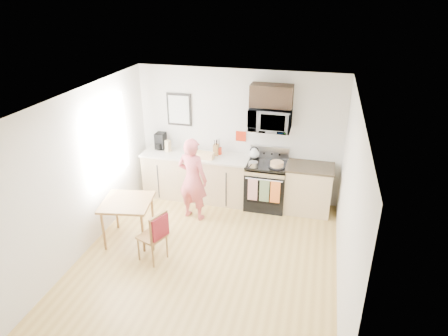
% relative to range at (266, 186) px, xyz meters
% --- Properties ---
extents(floor, '(4.60, 4.60, 0.00)m').
position_rel_range_xyz_m(floor, '(-0.63, -1.98, -0.44)').
color(floor, '#B08944').
rests_on(floor, ground).
extents(back_wall, '(4.00, 0.04, 2.60)m').
position_rel_range_xyz_m(back_wall, '(-0.63, 0.32, 0.86)').
color(back_wall, silver).
rests_on(back_wall, floor).
extents(front_wall, '(4.00, 0.04, 2.60)m').
position_rel_range_xyz_m(front_wall, '(-0.63, -4.28, 0.86)').
color(front_wall, silver).
rests_on(front_wall, floor).
extents(left_wall, '(0.04, 4.60, 2.60)m').
position_rel_range_xyz_m(left_wall, '(-2.63, -1.98, 0.86)').
color(left_wall, silver).
rests_on(left_wall, floor).
extents(right_wall, '(0.04, 4.60, 2.60)m').
position_rel_range_xyz_m(right_wall, '(1.37, -1.98, 0.86)').
color(right_wall, silver).
rests_on(right_wall, floor).
extents(ceiling, '(4.00, 4.60, 0.04)m').
position_rel_range_xyz_m(ceiling, '(-0.63, -1.98, 2.16)').
color(ceiling, silver).
rests_on(ceiling, back_wall).
extents(window, '(0.06, 1.40, 1.50)m').
position_rel_range_xyz_m(window, '(-2.59, -1.18, 1.11)').
color(window, silver).
rests_on(window, left_wall).
extents(cabinet_left, '(2.10, 0.60, 0.90)m').
position_rel_range_xyz_m(cabinet_left, '(-1.43, 0.02, 0.01)').
color(cabinet_left, tan).
rests_on(cabinet_left, floor).
extents(countertop_left, '(2.14, 0.64, 0.04)m').
position_rel_range_xyz_m(countertop_left, '(-1.43, 0.02, 0.48)').
color(countertop_left, '#F2E4D0').
rests_on(countertop_left, cabinet_left).
extents(cabinet_right, '(0.84, 0.60, 0.90)m').
position_rel_range_xyz_m(cabinet_right, '(0.80, 0.02, 0.01)').
color(cabinet_right, tan).
rests_on(cabinet_right, floor).
extents(countertop_right, '(0.88, 0.64, 0.04)m').
position_rel_range_xyz_m(countertop_right, '(0.80, 0.02, 0.48)').
color(countertop_right, black).
rests_on(countertop_right, cabinet_right).
extents(range, '(0.76, 0.70, 1.16)m').
position_rel_range_xyz_m(range, '(0.00, 0.00, 0.00)').
color(range, black).
rests_on(range, floor).
extents(microwave, '(0.76, 0.51, 0.42)m').
position_rel_range_xyz_m(microwave, '(-0.00, 0.10, 1.32)').
color(microwave, '#B5B4B9').
rests_on(microwave, back_wall).
extents(upper_cabinet, '(0.76, 0.35, 0.40)m').
position_rel_range_xyz_m(upper_cabinet, '(-0.00, 0.15, 1.74)').
color(upper_cabinet, black).
rests_on(upper_cabinet, back_wall).
extents(wall_art, '(0.50, 0.04, 0.65)m').
position_rel_range_xyz_m(wall_art, '(-1.83, 0.30, 1.31)').
color(wall_art, black).
rests_on(wall_art, back_wall).
extents(wall_trivet, '(0.20, 0.02, 0.20)m').
position_rel_range_xyz_m(wall_trivet, '(-0.58, 0.31, 0.86)').
color(wall_trivet, '#A8240E').
rests_on(wall_trivet, back_wall).
extents(person, '(0.64, 0.48, 1.57)m').
position_rel_range_xyz_m(person, '(-1.24, -0.74, 0.35)').
color(person, '#BD343E').
rests_on(person, floor).
extents(dining_table, '(0.80, 0.80, 0.74)m').
position_rel_range_xyz_m(dining_table, '(-2.07, -1.70, 0.22)').
color(dining_table, brown).
rests_on(dining_table, floor).
extents(chair, '(0.51, 0.48, 0.87)m').
position_rel_range_xyz_m(chair, '(-1.35, -2.15, 0.13)').
color(chair, brown).
rests_on(chair, floor).
extents(knife_block, '(0.11, 0.14, 0.21)m').
position_rel_range_xyz_m(knife_block, '(-1.03, 0.11, 0.61)').
color(knife_block, brown).
rests_on(knife_block, countertop_left).
extents(utensil_crock, '(0.11, 0.11, 0.32)m').
position_rel_range_xyz_m(utensil_crock, '(-0.98, 0.17, 0.63)').
color(utensil_crock, '#A8240E').
rests_on(utensil_crock, countertop_left).
extents(fruit_bowl, '(0.27, 0.27, 0.11)m').
position_rel_range_xyz_m(fruit_bowl, '(-1.52, 0.11, 0.55)').
color(fruit_bowl, white).
rests_on(fruit_bowl, countertop_left).
extents(milk_carton, '(0.12, 0.12, 0.24)m').
position_rel_range_xyz_m(milk_carton, '(-2.01, 0.05, 0.62)').
color(milk_carton, tan).
rests_on(milk_carton, countertop_left).
extents(coffee_maker, '(0.19, 0.28, 0.33)m').
position_rel_range_xyz_m(coffee_maker, '(-2.21, 0.16, 0.66)').
color(coffee_maker, black).
rests_on(coffee_maker, countertop_left).
extents(bread_bag, '(0.35, 0.19, 0.12)m').
position_rel_range_xyz_m(bread_bag, '(-1.19, -0.11, 0.56)').
color(bread_bag, '#DCB273').
rests_on(bread_bag, countertop_left).
extents(cake, '(0.30, 0.30, 0.10)m').
position_rel_range_xyz_m(cake, '(0.20, -0.13, 0.54)').
color(cake, black).
rests_on(cake, range).
extents(kettle, '(0.19, 0.19, 0.24)m').
position_rel_range_xyz_m(kettle, '(-0.28, 0.16, 0.59)').
color(kettle, white).
rests_on(kettle, range).
extents(pot, '(0.18, 0.30, 0.09)m').
position_rel_range_xyz_m(pot, '(-0.23, -0.22, 0.53)').
color(pot, '#B5B4B9').
rests_on(pot, range).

